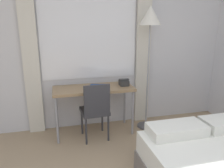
# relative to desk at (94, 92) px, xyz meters

# --- Properties ---
(wall_back_with_window) EXTENTS (5.36, 0.13, 2.70)m
(wall_back_with_window) POSITION_rel_desk_xyz_m (0.19, 0.33, 0.65)
(wall_back_with_window) COLOR silver
(wall_back_with_window) RESTS_ON ground_plane
(desk) EXTENTS (1.25, 0.51, 0.77)m
(desk) POSITION_rel_desk_xyz_m (0.00, 0.00, 0.00)
(desk) COLOR #937551
(desk) RESTS_ON ground_plane
(desk_chair) EXTENTS (0.43, 0.43, 0.90)m
(desk_chair) POSITION_rel_desk_xyz_m (-0.02, -0.24, -0.19)
(desk_chair) COLOR #333338
(desk_chair) RESTS_ON ground_plane
(standing_lamp) EXTENTS (0.33, 0.33, 2.00)m
(standing_lamp) POSITION_rel_desk_xyz_m (0.89, -0.03, 1.00)
(standing_lamp) COLOR #4C4C51
(standing_lamp) RESTS_ON ground_plane
(telephone) EXTENTS (0.16, 0.16, 0.11)m
(telephone) POSITION_rel_desk_xyz_m (0.50, -0.00, 0.12)
(telephone) COLOR #2D2D2D
(telephone) RESTS_ON desk
(book) EXTENTS (0.30, 0.23, 0.02)m
(book) POSITION_rel_desk_xyz_m (0.08, 0.02, 0.08)
(book) COLOR navy
(book) RESTS_ON desk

